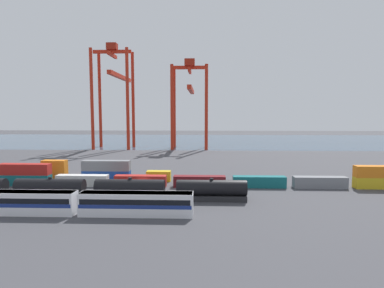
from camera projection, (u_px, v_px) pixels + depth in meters
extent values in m
plane|color=#424247|center=(164.00, 162.00, 113.18)|extent=(420.00, 420.00, 0.00)
cube|color=#384C60|center=(182.00, 140.00, 204.98)|extent=(400.00, 110.00, 0.01)
cube|color=silver|center=(20.00, 203.00, 55.00)|extent=(19.07, 3.10, 3.90)
cube|color=navy|center=(20.00, 203.00, 55.01)|extent=(18.69, 3.14, 0.64)
cube|color=black|center=(20.00, 199.00, 54.94)|extent=(18.31, 3.13, 0.90)
cube|color=slate|center=(20.00, 192.00, 54.84)|extent=(18.88, 2.85, 0.36)
cube|color=silver|center=(136.00, 204.00, 54.25)|extent=(19.07, 3.10, 3.90)
cube|color=navy|center=(136.00, 204.00, 54.26)|extent=(18.69, 3.14, 0.64)
cube|color=black|center=(136.00, 200.00, 54.18)|extent=(18.31, 3.13, 0.90)
cube|color=slate|center=(136.00, 194.00, 54.08)|extent=(18.88, 2.85, 0.36)
cube|color=#232326|center=(51.00, 196.00, 64.80)|extent=(13.74, 2.50, 1.10)
cylinder|color=black|center=(50.00, 186.00, 64.60)|extent=(13.74, 2.99, 2.99)
cylinder|color=black|center=(50.00, 178.00, 64.45)|extent=(0.70, 0.70, 0.36)
cube|color=#232326|center=(130.00, 197.00, 64.19)|extent=(13.74, 2.50, 1.10)
cylinder|color=black|center=(130.00, 187.00, 63.99)|extent=(13.74, 2.99, 2.99)
cylinder|color=black|center=(130.00, 179.00, 63.84)|extent=(0.70, 0.70, 0.36)
cube|color=#232326|center=(211.00, 198.00, 63.58)|extent=(13.74, 2.50, 1.10)
cylinder|color=black|center=(212.00, 188.00, 63.38)|extent=(13.74, 2.99, 2.99)
cylinder|color=black|center=(212.00, 179.00, 63.23)|extent=(0.70, 0.70, 0.36)
cube|color=#146066|center=(25.00, 180.00, 76.97)|extent=(12.10, 2.44, 2.60)
cube|color=#AD211C|center=(25.00, 169.00, 76.72)|extent=(12.10, 2.44, 2.60)
cube|color=silver|center=(82.00, 180.00, 76.44)|extent=(12.10, 2.44, 2.60)
cube|color=#AD211C|center=(141.00, 181.00, 75.92)|extent=(12.10, 2.44, 2.60)
cube|color=maroon|center=(199.00, 181.00, 75.39)|extent=(12.10, 2.44, 2.60)
cube|color=#146066|center=(259.00, 182.00, 74.87)|extent=(12.10, 2.44, 2.60)
cube|color=slate|center=(320.00, 182.00, 74.34)|extent=(12.10, 2.44, 2.60)
cube|color=gold|center=(381.00, 183.00, 73.82)|extent=(12.10, 2.44, 2.60)
cube|color=orange|center=(382.00, 172.00, 73.58)|extent=(12.10, 2.44, 2.60)
cube|color=#1C4299|center=(4.00, 175.00, 83.30)|extent=(12.10, 2.44, 2.60)
cube|color=orange|center=(55.00, 175.00, 82.80)|extent=(6.04, 2.44, 2.60)
cube|color=orange|center=(54.00, 165.00, 82.55)|extent=(6.04, 2.44, 2.60)
cube|color=#1C4299|center=(106.00, 176.00, 82.29)|extent=(12.10, 2.44, 2.60)
cube|color=slate|center=(106.00, 166.00, 82.04)|extent=(12.10, 2.44, 2.60)
cube|color=gold|center=(159.00, 176.00, 81.78)|extent=(6.04, 2.44, 2.60)
cylinder|color=red|center=(92.00, 99.00, 151.92)|extent=(1.50, 1.50, 47.53)
cylinder|color=red|center=(128.00, 99.00, 151.27)|extent=(1.50, 1.50, 47.53)
cylinder|color=red|center=(100.00, 100.00, 163.64)|extent=(1.50, 1.50, 47.53)
cylinder|color=red|center=(133.00, 100.00, 163.00)|extent=(1.50, 1.50, 47.53)
cube|color=red|center=(112.00, 52.00, 155.29)|extent=(18.56, 1.20, 1.60)
cube|color=red|center=(112.00, 55.00, 155.44)|extent=(1.20, 13.38, 1.60)
cube|color=red|center=(120.00, 77.00, 170.63)|extent=(2.00, 41.26, 2.00)
cube|color=maroon|center=(112.00, 47.00, 155.06)|extent=(4.80, 4.00, 3.20)
cylinder|color=red|center=(172.00, 107.00, 151.18)|extent=(1.50, 1.50, 39.83)
cylinder|color=red|center=(206.00, 107.00, 150.57)|extent=(1.50, 1.50, 39.83)
cylinder|color=red|center=(174.00, 108.00, 162.24)|extent=(1.50, 1.50, 39.83)
cylinder|color=red|center=(206.00, 108.00, 161.63)|extent=(1.50, 1.50, 39.83)
cube|color=red|center=(190.00, 68.00, 154.60)|extent=(17.69, 1.20, 1.60)
cube|color=red|center=(190.00, 71.00, 154.75)|extent=(1.20, 12.72, 1.60)
cube|color=red|center=(191.00, 90.00, 170.00)|extent=(2.00, 41.63, 2.00)
cube|color=maroon|center=(190.00, 62.00, 154.38)|extent=(4.80, 4.00, 3.20)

